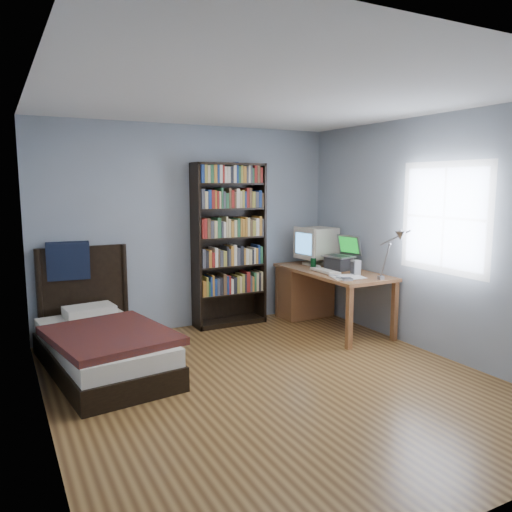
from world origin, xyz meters
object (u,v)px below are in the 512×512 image
crt_monitor (317,243)px  speaker (356,267)px  desk (311,288)px  bed (101,342)px  bookshelf (229,245)px  desk_lamp (397,241)px  laptop (340,260)px  keyboard (325,271)px  soda_can (313,263)px

crt_monitor → speaker: size_ratio=2.84×
desk → speaker: bearing=-85.9°
bed → bookshelf: bearing=24.3°
desk_lamp → speaker: (0.05, 0.71, -0.39)m
crt_monitor → bookshelf: bearing=165.9°
laptop → desk_lamp: desk_lamp is taller
bed → crt_monitor: bearing=10.0°
keyboard → soda_can: size_ratio=3.30×
desk_lamp → speaker: bearing=86.2°
soda_can → bookshelf: bearing=153.4°
crt_monitor → desk_lamp: (-0.06, -1.54, 0.20)m
soda_can → bookshelf: size_ratio=0.06×
desk → laptop: (0.11, -0.45, 0.43)m
speaker → bookshelf: bearing=137.8°
crt_monitor → desk_lamp: bearing=-92.3°
soda_can → speaker: bearing=-75.4°
desk_lamp → soda_can: (-0.12, 1.35, -0.41)m
soda_can → bookshelf: bookshelf is taller
crt_monitor → bed: size_ratio=0.24×
desk_lamp → keyboard: bearing=99.2°
crt_monitor → keyboard: (-0.23, -0.52, -0.27)m
laptop → speaker: laptop is taller
desk → laptop: size_ratio=3.81×
crt_monitor → speaker: crt_monitor is taller
crt_monitor → desk_lamp: 1.56m
desk → bed: (-2.82, -0.51, -0.16)m
soda_can → bookshelf: 1.09m
bed → keyboard: bearing=-0.2°
bed → desk: bearing=10.2°
speaker → crt_monitor: bearing=91.6°
desk → bed: 2.87m
desk → bookshelf: 1.26m
desk_lamp → keyboard: 1.14m
desk → bed: size_ratio=0.79×
desk → bookshelf: bookshelf is taller
desk → desk_lamp: bearing=-89.6°
laptop → bed: (-2.93, -0.06, -0.59)m
laptop → bookshelf: 1.39m
desk → keyboard: (-0.15, -0.52, 0.33)m
crt_monitor → bookshelf: bookshelf is taller
laptop → soda_can: bearing=129.4°
desk_lamp → speaker: size_ratio=3.38×
keyboard → crt_monitor: bearing=67.3°
speaker → bookshelf: bookshelf is taller
speaker → soda_can: (-0.17, 0.63, -0.02)m
desk_lamp → keyboard: desk_lamp is taller
desk → soda_can: 0.44m
bookshelf → bed: bookshelf is taller
desk_lamp → desk: bearing=90.4°
soda_can → desk: bearing=61.3°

